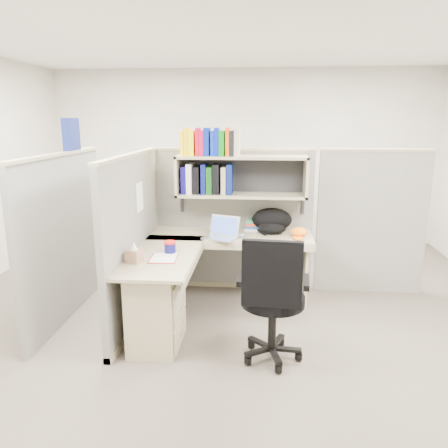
# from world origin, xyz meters

# --- Properties ---
(ground) EXTENTS (6.00, 6.00, 0.00)m
(ground) POSITION_xyz_m (0.00, 0.00, 0.00)
(ground) COLOR #3C362E
(ground) RESTS_ON ground
(room_shell) EXTENTS (6.00, 6.00, 6.00)m
(room_shell) POSITION_xyz_m (0.00, 0.00, 1.62)
(room_shell) COLOR #A7A497
(room_shell) RESTS_ON ground
(cubicle) EXTENTS (3.79, 1.84, 1.95)m
(cubicle) POSITION_xyz_m (-0.37, 0.45, 0.91)
(cubicle) COLOR #5D5D58
(cubicle) RESTS_ON ground
(desk) EXTENTS (1.74, 1.75, 0.73)m
(desk) POSITION_xyz_m (-0.41, -0.29, 0.44)
(desk) COLOR gray
(desk) RESTS_ON ground
(laptop) EXTENTS (0.43, 0.43, 0.24)m
(laptop) POSITION_xyz_m (-0.10, 0.36, 0.85)
(laptop) COLOR #BBBBC0
(laptop) RESTS_ON desk
(backpack) EXTENTS (0.48, 0.39, 0.26)m
(backpack) POSITION_xyz_m (0.44, 0.69, 0.86)
(backpack) COLOR black
(backpack) RESTS_ON desk
(orange_cap) EXTENTS (0.20, 0.23, 0.10)m
(orange_cap) POSITION_xyz_m (0.72, 0.54, 0.78)
(orange_cap) COLOR orange
(orange_cap) RESTS_ON desk
(snack_canister) EXTENTS (0.11, 0.11, 0.11)m
(snack_canister) POSITION_xyz_m (-0.52, -0.15, 0.79)
(snack_canister) COLOR #0E0E53
(snack_canister) RESTS_ON desk
(tissue_box) EXTENTS (0.14, 0.14, 0.18)m
(tissue_box) POSITION_xyz_m (-0.76, -0.45, 0.82)
(tissue_box) COLOR #9F745A
(tissue_box) RESTS_ON desk
(mouse) EXTENTS (0.12, 0.10, 0.04)m
(mouse) POSITION_xyz_m (0.10, 0.47, 0.75)
(mouse) COLOR #859BBD
(mouse) RESTS_ON desk
(paper_cup) EXTENTS (0.08, 0.08, 0.11)m
(paper_cup) POSITION_xyz_m (-0.00, 0.72, 0.78)
(paper_cup) COLOR white
(paper_cup) RESTS_ON desk
(book_stack) EXTENTS (0.21, 0.26, 0.11)m
(book_stack) POSITION_xyz_m (0.24, 0.81, 0.79)
(book_stack) COLOR slate
(book_stack) RESTS_ON desk
(loose_paper) EXTENTS (0.24, 0.31, 0.00)m
(loose_paper) POSITION_xyz_m (-0.54, -0.30, 0.73)
(loose_paper) COLOR white
(loose_paper) RESTS_ON desk
(task_chair) EXTENTS (0.58, 0.54, 1.08)m
(task_chair) POSITION_xyz_m (0.42, -0.73, 0.38)
(task_chair) COLOR black
(task_chair) RESTS_ON ground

